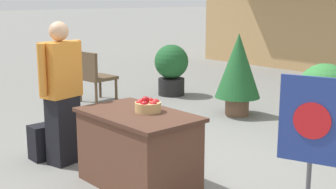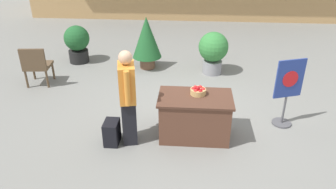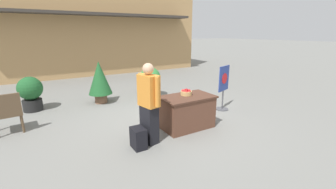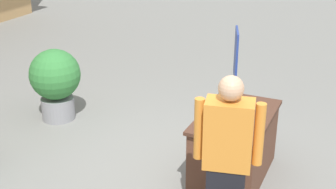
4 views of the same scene
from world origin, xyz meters
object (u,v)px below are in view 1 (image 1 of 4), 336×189
object	(u,v)px
display_table	(138,149)
backpack	(45,142)
potted_plant_near_left	(238,69)
patio_chair	(93,74)
person_visitor	(62,93)
potted_plant_far_right	(171,67)
poster_board	(311,149)
potted_plant_far_left	(324,97)
apple_basket	(148,106)

from	to	relation	value
display_table	backpack	size ratio (longest dim) A/B	3.01
backpack	potted_plant_near_left	xyz separation A→B (m)	(0.16, 3.36, 0.57)
patio_chair	potted_plant_near_left	world-z (taller)	potted_plant_near_left
person_visitor	potted_plant_far_right	world-z (taller)	person_visitor
poster_board	backpack	bearing A→B (deg)	-93.32
display_table	potted_plant_far_right	distance (m)	4.56
poster_board	potted_plant_far_right	distance (m)	5.56
display_table	potted_plant_far_left	size ratio (longest dim) A/B	1.19
apple_basket	potted_plant_far_right	size ratio (longest dim) A/B	0.26
apple_basket	potted_plant_far_left	world-z (taller)	potted_plant_far_left
patio_chair	potted_plant_near_left	size ratio (longest dim) A/B	0.70
apple_basket	backpack	bearing A→B (deg)	-163.20
poster_board	potted_plant_far_left	bearing A→B (deg)	-170.81
potted_plant_far_right	potted_plant_far_left	size ratio (longest dim) A/B	0.95
apple_basket	patio_chair	bearing A→B (deg)	155.27
display_table	person_visitor	size ratio (longest dim) A/B	0.76
display_table	backpack	xyz separation A→B (m)	(-1.40, -0.34, -0.18)
patio_chair	backpack	bearing A→B (deg)	-139.27
potted_plant_far_left	backpack	bearing A→B (deg)	-120.24
apple_basket	poster_board	bearing A→B (deg)	14.18
potted_plant_near_left	potted_plant_far_left	size ratio (longest dim) A/B	1.27
display_table	potted_plant_near_left	distance (m)	3.29
potted_plant_far_left	patio_chair	bearing A→B (deg)	-165.79
apple_basket	potted_plant_near_left	distance (m)	3.20
person_visitor	backpack	xyz separation A→B (m)	(-0.29, -0.10, -0.63)
poster_board	patio_chair	bearing A→B (deg)	-122.36
patio_chair	potted_plant_far_right	world-z (taller)	potted_plant_far_right
display_table	potted_plant_near_left	world-z (taller)	potted_plant_near_left
person_visitor	patio_chair	world-z (taller)	person_visitor
apple_basket	potted_plant_far_left	size ratio (longest dim) A/B	0.25
potted_plant_far_right	potted_plant_near_left	distance (m)	1.95
apple_basket	poster_board	distance (m)	1.67
apple_basket	potted_plant_far_right	world-z (taller)	potted_plant_far_right
patio_chair	potted_plant_far_left	xyz separation A→B (m)	(4.05, 1.03, 0.08)
display_table	person_visitor	xyz separation A→B (m)	(-1.11, -0.24, 0.45)
patio_chair	person_visitor	bearing A→B (deg)	-134.39
patio_chair	potted_plant_far_right	bearing A→B (deg)	-22.52
person_visitor	poster_board	distance (m)	2.86
person_visitor	potted_plant_far_left	size ratio (longest dim) A/B	1.56
potted_plant_far_right	patio_chair	bearing A→B (deg)	-106.97
display_table	potted_plant_near_left	size ratio (longest dim) A/B	0.94
person_visitor	potted_plant_far_right	size ratio (longest dim) A/B	1.65
potted_plant_far_right	backpack	bearing A→B (deg)	-64.16
apple_basket	backpack	size ratio (longest dim) A/B	0.63
backpack	potted_plant_near_left	world-z (taller)	potted_plant_near_left
person_visitor	display_table	bearing A→B (deg)	-0.00
potted_plant_far_left	apple_basket	bearing A→B (deg)	-98.24
display_table	potted_plant_far_left	bearing A→B (deg)	81.24
potted_plant_far_right	potted_plant_near_left	world-z (taller)	potted_plant_near_left
apple_basket	poster_board	xyz separation A→B (m)	(1.61, 0.41, -0.15)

